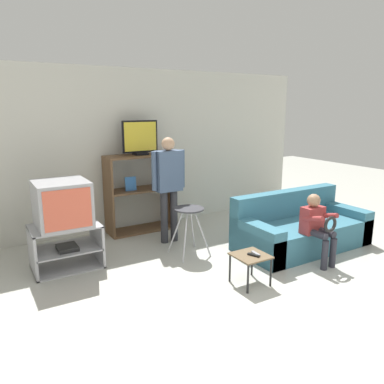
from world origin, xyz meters
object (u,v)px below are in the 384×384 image
at_px(remote_control_white, 256,254).
at_px(television_flat, 140,139).
at_px(folding_stool, 189,216).
at_px(person_seated_child, 317,224).
at_px(television_main, 62,204).
at_px(person_standing_adult, 169,180).
at_px(remote_control_black, 254,255).
at_px(snack_table, 251,259).
at_px(couch, 300,229).
at_px(media_shelf, 141,193).
at_px(tv_stand, 66,247).

bearing_deg(remote_control_white, television_flat, 103.71).
distance_m(folding_stool, person_seated_child, 1.67).
relative_size(television_main, person_standing_adult, 0.41).
height_order(remote_control_black, person_seated_child, person_seated_child).
bearing_deg(television_main, remote_control_white, -41.92).
xyz_separation_m(snack_table, remote_control_white, (0.06, -0.02, 0.06)).
bearing_deg(remote_control_white, couch, 29.49).
distance_m(media_shelf, folding_stool, 1.31).
xyz_separation_m(media_shelf, snack_table, (0.31, -2.42, -0.33)).
bearing_deg(television_flat, television_main, -149.23).
bearing_deg(snack_table, remote_control_white, -18.22).
bearing_deg(folding_stool, television_flat, 95.94).
xyz_separation_m(tv_stand, remote_control_black, (1.71, -1.59, 0.09)).
height_order(couch, person_seated_child, person_seated_child).
height_order(tv_stand, snack_table, tv_stand).
height_order(snack_table, person_seated_child, person_seated_child).
relative_size(television_main, media_shelf, 0.52).
bearing_deg(tv_stand, television_flat, 31.31).
distance_m(snack_table, remote_control_black, 0.07).
relative_size(tv_stand, snack_table, 2.18).
bearing_deg(television_main, couch, -17.69).
relative_size(tv_stand, remote_control_black, 5.74).
height_order(couch, person_standing_adult, person_standing_adult).
height_order(television_main, remote_control_black, television_main).
bearing_deg(folding_stool, media_shelf, 96.58).
bearing_deg(television_flat, remote_control_white, -81.80).
bearing_deg(remote_control_black, folding_stool, 75.55).
xyz_separation_m(television_flat, snack_table, (0.29, -2.41, -1.20)).
distance_m(television_flat, remote_control_black, 2.72).
bearing_deg(remote_control_white, television_main, 143.59).
bearing_deg(person_seated_child, media_shelf, 121.10).
xyz_separation_m(tv_stand, person_seated_child, (2.83, -1.51, 0.26)).
bearing_deg(television_flat, tv_stand, -148.69).
bearing_deg(couch, person_standing_adult, 143.80).
height_order(folding_stool, person_seated_child, person_seated_child).
relative_size(folding_stool, remote_control_black, 4.65).
bearing_deg(remote_control_white, remote_control_black, -150.48).
relative_size(folding_stool, couch, 0.34).
bearing_deg(snack_table, television_flat, 96.94).
xyz_separation_m(snack_table, couch, (1.40, 0.58, -0.05)).
distance_m(media_shelf, television_flat, 0.87).
distance_m(television_main, folding_stool, 1.64).
height_order(tv_stand, folding_stool, folding_stool).
bearing_deg(tv_stand, folding_stool, -15.61).
xyz_separation_m(television_main, person_seated_child, (2.83, -1.52, -0.30)).
distance_m(remote_control_black, person_seated_child, 1.13).
xyz_separation_m(television_main, television_flat, (1.42, 0.84, 0.68)).
bearing_deg(snack_table, folding_stool, 98.09).
distance_m(media_shelf, couch, 2.54).
xyz_separation_m(television_main, snack_table, (1.71, -1.57, -0.53)).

